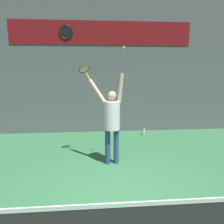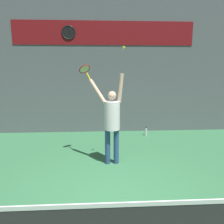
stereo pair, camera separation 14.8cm
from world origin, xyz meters
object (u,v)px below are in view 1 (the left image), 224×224
scoreboard_clock (66,32)px  tennis_ball (124,48)px  tennis_player (112,119)px  tennis_racket (84,70)px  water_bottle (144,131)px

scoreboard_clock → tennis_ball: bearing=-60.9°
tennis_player → tennis_racket: size_ratio=5.50×
tennis_racket → water_bottle: 3.45m
scoreboard_clock → water_bottle: 4.37m
scoreboard_clock → tennis_player: size_ratio=0.22×
tennis_racket → water_bottle: tennis_racket is taller
tennis_ball → scoreboard_clock: bearing=119.1°
tennis_racket → tennis_ball: (0.92, -0.52, 0.49)m
scoreboard_clock → water_bottle: (2.68, -0.55, -3.42)m
scoreboard_clock → tennis_ball: size_ratio=6.98×
scoreboard_clock → tennis_player: 3.94m
tennis_player → water_bottle: size_ratio=7.31×
scoreboard_clock → tennis_player: bearing=-64.8°
water_bottle → tennis_player: bearing=-120.7°
tennis_player → tennis_ball: (0.27, -0.05, 1.66)m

